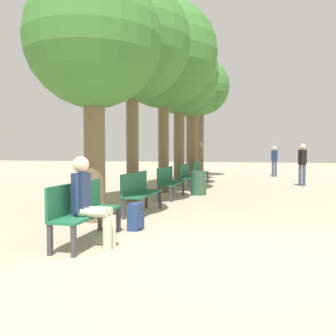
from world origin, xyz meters
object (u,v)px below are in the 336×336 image
Objects in this scene: bench_row_4 at (199,171)px; trash_bin at (198,183)px; bench_row_1 at (139,190)px; tree_row_0 at (93,42)px; bench_row_0 at (83,207)px; backpack at (135,217)px; tree_row_3 at (179,75)px; tree_row_5 at (201,87)px; tree_row_1 at (132,43)px; pedestrian_near at (274,159)px; tree_row_4 at (192,97)px; tree_row_2 at (163,55)px; bench_row_2 at (169,180)px; pedestrian_mid at (302,162)px; person_seated at (89,199)px; bench_row_3 at (187,174)px.

trash_bin is (0.70, -4.36, -0.16)m from bench_row_4.
tree_row_0 reaches higher than bench_row_1.
backpack is at bearing 64.15° from bench_row_0.
tree_row_3 is 0.95× the size of tree_row_5.
trash_bin is (0.70, 6.47, -0.16)m from bench_row_0.
tree_row_1 reaches higher than bench_row_4.
tree_row_5 is at bearing 98.32° from bench_row_4.
backpack is at bearing -100.80° from pedestrian_near.
pedestrian_near is at bearing 42.60° from tree_row_4.
pedestrian_near is (3.83, 8.71, -3.64)m from tree_row_2.
pedestrian_mid reaches higher than bench_row_2.
backpack is (1.05, -8.29, -4.13)m from tree_row_3.
tree_row_5 is at bearing -165.58° from pedestrian_near.
person_seated is 16.17m from pedestrian_near.
tree_row_2 is at bearing 94.60° from bench_row_0.
tree_row_0 is at bearing -94.87° from bench_row_3.
tree_row_2 reaches higher than trash_bin.
bench_row_4 is 1.02× the size of pedestrian_near.
bench_row_2 is 4.43m from backpack.
tree_row_1 reaches higher than backpack.
person_seated is 1.75× the size of trash_bin.
bench_row_0 is 0.27× the size of tree_row_5.
bench_row_3 is (0.00, 5.41, 0.00)m from bench_row_1.
bench_row_1 is 1.02× the size of pedestrian_near.
bench_row_1 is at bearing -118.41° from pedestrian_mid.
tree_row_3 reaches higher than bench_row_2.
tree_row_3 is (-0.00, 7.71, 0.83)m from tree_row_0.
tree_row_0 is at bearing -90.00° from tree_row_3.
tree_row_2 is 3.83× the size of pedestrian_mid.
tree_row_0 reaches higher than trash_bin.
bench_row_3 is 1.00× the size of bench_row_4.
backpack is (0.49, -1.69, -0.30)m from bench_row_1.
bench_row_0 is at bearing -101.86° from pedestrian_near.
pedestrian_near is at bearing 66.25° from tree_row_2.
bench_row_4 is 4.42m from trash_bin.
bench_row_2 is 0.34× the size of tree_row_0.
bench_row_1 is 1.00× the size of bench_row_2.
backpack is at bearing -79.87° from tree_row_2.
tree_row_0 is (-0.56, -6.52, 2.99)m from bench_row_3.
backpack is 0.28× the size of pedestrian_mid.
bench_row_0 is at bearing -87.37° from tree_row_4.
bench_row_2 is 5.69m from person_seated.
backpack is at bearing -83.58° from bench_row_2.
pedestrian_near reaches higher than bench_row_3.
tree_row_5 is (0.00, 10.80, 0.64)m from tree_row_1.
tree_row_1 reaches higher than bench_row_2.
bench_row_4 is at bearing 91.20° from person_seated.
bench_row_2 is (0.00, 2.71, 0.00)m from bench_row_1.
trash_bin is (0.70, 1.05, -0.16)m from bench_row_2.
pedestrian_mid is at bearing 68.15° from bench_row_0.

